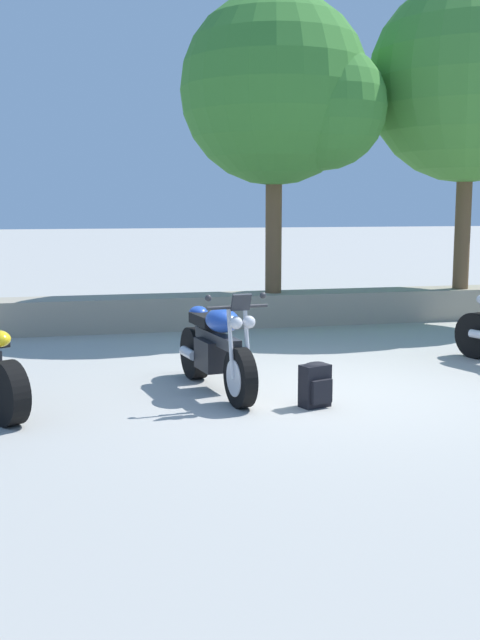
% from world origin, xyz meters
% --- Properties ---
extents(ground_plane, '(120.00, 120.00, 0.00)m').
position_xyz_m(ground_plane, '(0.00, 0.00, 0.00)').
color(ground_plane, '#A3A099').
extents(stone_wall, '(36.00, 0.80, 0.55)m').
position_xyz_m(stone_wall, '(0.00, 4.80, 0.28)').
color(stone_wall, gray).
rests_on(stone_wall, ground).
extents(motorcycle_blue_centre, '(0.74, 2.06, 1.18)m').
position_xyz_m(motorcycle_blue_centre, '(-1.20, 0.23, 0.49)').
color(motorcycle_blue_centre, black).
rests_on(motorcycle_blue_centre, ground).
extents(rider_backpack, '(0.34, 0.32, 0.47)m').
position_xyz_m(rider_backpack, '(-0.34, -0.63, 0.24)').
color(rider_backpack, black).
rests_on(rider_backpack, ground).
extents(leafy_tree_far_left, '(3.32, 3.16, 4.99)m').
position_xyz_m(leafy_tree_far_left, '(0.92, 4.72, 3.88)').
color(leafy_tree_far_left, brown).
rests_on(leafy_tree_far_left, stone_wall).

